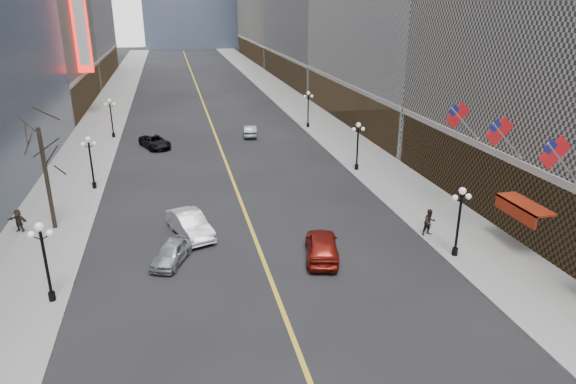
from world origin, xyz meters
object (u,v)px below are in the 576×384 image
streetlamp_east_3 (308,105)px  streetlamp_west_1 (44,254)px  car_nb_mid (190,224)px  car_sb_far (250,131)px  streetlamp_east_1 (460,215)px  streetlamp_west_2 (90,157)px  car_nb_near (172,252)px  car_sb_mid (322,246)px  streetlamp_west_3 (111,114)px  streetlamp_east_2 (358,141)px  car_nb_far (155,142)px

streetlamp_east_3 → streetlamp_west_1: (-23.60, -36.00, 0.00)m
car_nb_mid → car_sb_far: (8.25, 26.62, -0.14)m
streetlamp_east_1 → streetlamp_east_3: same height
streetlamp_west_2 → car_nb_near: (6.28, -14.77, -2.23)m
car_nb_near → car_sb_mid: bearing=14.1°
streetlamp_east_1 → car_sb_far: streetlamp_east_1 is taller
streetlamp_west_3 → car_sb_far: size_ratio=1.09×
car_sb_mid → car_nb_mid: bearing=-19.7°
streetlamp_east_3 → car_nb_near: streetlamp_east_3 is taller
streetlamp_east_2 → streetlamp_west_1: 29.68m
streetlamp_east_2 → streetlamp_east_3: 18.00m
streetlamp_west_1 → streetlamp_west_2: (0.00, 18.00, 0.00)m
car_nb_near → car_sb_mid: car_sb_mid is taller
car_nb_far → streetlamp_east_2: bearing=-56.4°
streetlamp_east_1 → streetlamp_west_2: (-23.60, 18.00, 0.00)m
streetlamp_east_2 → streetlamp_east_3: (0.00, 18.00, 0.00)m
streetlamp_east_3 → car_nb_near: bearing=-117.9°
car_nb_mid → car_nb_far: 23.93m
streetlamp_west_1 → car_sb_far: bearing=64.7°
streetlamp_west_3 → car_sb_far: 16.17m
car_nb_near → streetlamp_west_3: bearing=124.0°
streetlamp_west_2 → streetlamp_east_1: bearing=-37.3°
streetlamp_east_3 → car_sb_mid: streetlamp_east_3 is taller
streetlamp_east_2 → car_sb_mid: bearing=-116.7°
streetlamp_east_3 → streetlamp_west_3: size_ratio=1.00×
car_nb_near → car_nb_mid: (1.29, 3.68, 0.15)m
streetlamp_west_1 → car_nb_mid: (7.57, 6.92, -2.07)m
streetlamp_east_2 → car_nb_mid: streetlamp_east_2 is taller
streetlamp_west_2 → car_sb_far: (15.82, 15.53, -2.22)m
streetlamp_east_2 → streetlamp_west_1: same height
streetlamp_east_1 → car_sb_mid: streetlamp_east_1 is taller
streetlamp_east_2 → car_nb_mid: size_ratio=0.90×
car_nb_near → car_sb_mid: 9.27m
streetlamp_east_2 → car_nb_mid: (-16.03, -11.08, -2.07)m
streetlamp_east_2 → streetlamp_west_2: size_ratio=1.00×
streetlamp_west_2 → car_nb_mid: streetlamp_west_2 is taller
car_nb_mid → streetlamp_east_1: bearing=-42.2°
car_nb_mid → car_nb_far: bearing=77.7°
streetlamp_east_1 → streetlamp_west_2: 29.68m
streetlamp_west_3 → car_sb_mid: bearing=-65.7°
streetlamp_east_2 → streetlamp_west_3: bearing=142.7°
streetlamp_east_2 → streetlamp_west_1: size_ratio=1.00×
car_sb_far → streetlamp_west_1: bearing=72.5°
car_nb_far → car_sb_far: bearing=-7.8°
streetlamp_east_3 → car_sb_far: bearing=-162.4°
streetlamp_west_1 → car_nb_near: (6.28, 3.23, -2.23)m
car_nb_near → car_nb_far: size_ratio=0.81×
streetlamp_west_1 → car_nb_far: streetlamp_west_1 is taller
streetlamp_west_1 → car_sb_mid: 15.68m
streetlamp_west_1 → streetlamp_west_2: bearing=90.0°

